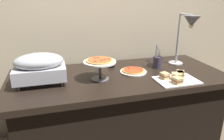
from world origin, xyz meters
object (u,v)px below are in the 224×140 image
object	(u,v)px
pizza_plate_front	(133,71)
sauce_cup_near	(111,65)
chafing_dish	(39,67)
sandwich_platter	(176,78)
heat_lamp	(189,27)
utensil_holder	(157,62)
pizza_plate_center	(100,63)

from	to	relation	value
pizza_plate_front	sauce_cup_near	bearing A→B (deg)	127.48
chafing_dish	sandwich_platter	size ratio (longest dim) A/B	1.15
sandwich_platter	sauce_cup_near	distance (m)	0.64
chafing_dish	pizza_plate_front	xyz separation A→B (m)	(0.80, 0.05, -0.13)
pizza_plate_front	sauce_cup_near	xyz separation A→B (m)	(-0.15, 0.20, 0.01)
sandwich_platter	chafing_dish	bearing A→B (deg)	167.87
pizza_plate_front	heat_lamp	bearing A→B (deg)	-2.48
heat_lamp	sandwich_platter	size ratio (longest dim) A/B	1.49
pizza_plate_front	utensil_holder	bearing A→B (deg)	12.39
chafing_dish	heat_lamp	distance (m)	1.34
heat_lamp	pizza_plate_center	size ratio (longest dim) A/B	1.90
pizza_plate_front	pizza_plate_center	xyz separation A→B (m)	(-0.33, -0.08, 0.13)
utensil_holder	pizza_plate_front	bearing A→B (deg)	-167.61
chafing_dish	sauce_cup_near	size ratio (longest dim) A/B	5.55
heat_lamp	pizza_plate_front	bearing A→B (deg)	177.52
heat_lamp	chafing_dish	bearing A→B (deg)	-178.82
sandwich_platter	utensil_holder	size ratio (longest dim) A/B	1.47
sauce_cup_near	utensil_holder	size ratio (longest dim) A/B	0.30
pizza_plate_center	heat_lamp	bearing A→B (deg)	4.19
chafing_dish	pizza_plate_front	size ratio (longest dim) A/B	1.62
heat_lamp	utensil_holder	size ratio (longest dim) A/B	2.19
heat_lamp	sandwich_platter	world-z (taller)	heat_lamp
pizza_plate_front	sandwich_platter	xyz separation A→B (m)	(0.27, -0.28, 0.01)
chafing_dish	sandwich_platter	bearing A→B (deg)	-12.13
pizza_plate_center	sauce_cup_near	world-z (taller)	pizza_plate_center
pizza_plate_center	sandwich_platter	xyz separation A→B (m)	(0.60, -0.20, -0.12)
pizza_plate_center	utensil_holder	world-z (taller)	utensil_holder
sauce_cup_near	sandwich_platter	bearing A→B (deg)	-48.57
chafing_dish	utensil_holder	distance (m)	1.08
sandwich_platter	sauce_cup_near	world-z (taller)	sandwich_platter
pizza_plate_front	pizza_plate_center	distance (m)	0.36
sandwich_platter	sauce_cup_near	xyz separation A→B (m)	(-0.42, 0.48, -0.00)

